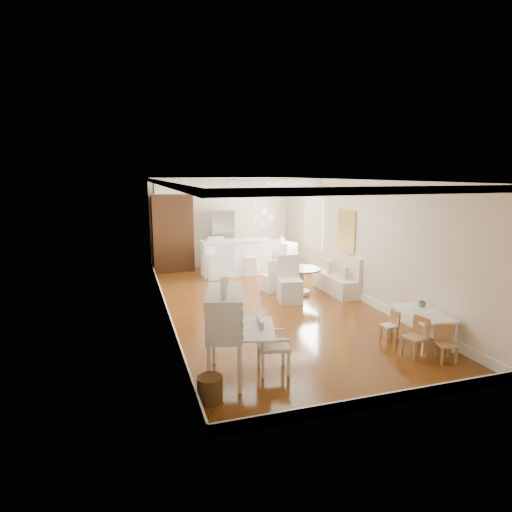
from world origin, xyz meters
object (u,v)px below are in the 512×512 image
bar_stool_right (250,260)px  dining_table (301,281)px  kids_chair_c (446,344)px  slip_chair_far (271,275)px  secretary_bureau (225,335)px  gustavian_armchair (273,345)px  sideboard (282,256)px  breakfast_counter (236,257)px  kids_table (422,327)px  kids_chair_b (390,325)px  fridge (234,239)px  pantry_cabinet (173,233)px  wicker_basket (210,389)px  slip_chair_near (290,280)px  bar_stool_left (217,258)px  kids_chair_a (415,337)px

bar_stool_right → dining_table: bearing=-64.9°
kids_chair_c → slip_chair_far: slip_chair_far is taller
secretary_bureau → gustavian_armchair: (0.73, -0.03, -0.22)m
gustavian_armchair → slip_chair_far: 4.47m
secretary_bureau → sideboard: secretary_bureau is taller
breakfast_counter → sideboard: size_ratio=2.16×
dining_table → slip_chair_far: (-0.62, 0.47, 0.09)m
kids_table → kids_chair_b: bearing=145.8°
gustavian_armchair → slip_chair_far: bearing=-10.1°
kids_chair_b → kids_chair_c: kids_chair_c is taller
dining_table → fridge: size_ratio=0.53×
slip_chair_far → pantry_cabinet: size_ratio=0.36×
dining_table → fridge: bearing=102.8°
wicker_basket → breakfast_counter: 7.13m
breakfast_counter → pantry_cabinet: (-1.70, 1.08, 0.63)m
gustavian_armchair → breakfast_counter: 6.33m
kids_chair_c → slip_chair_near: bearing=121.5°
kids_chair_c → bar_stool_right: (-1.31, 6.51, 0.15)m
gustavian_armchair → kids_chair_c: bearing=-91.2°
kids_chair_b → fridge: bearing=-171.6°
kids_chair_b → slip_chair_near: size_ratio=0.49×
bar_stool_right → gustavian_armchair: bearing=-94.3°
kids_table → sideboard: size_ratio=1.20×
wicker_basket → fridge: size_ratio=0.19×
dining_table → slip_chair_near: bearing=-133.3°
kids_chair_c → secretary_bureau: bearing=-174.7°
fridge → slip_chair_near: bearing=-86.1°
wicker_basket → pantry_cabinet: size_ratio=0.15×
breakfast_counter → kids_chair_c: bearing=-76.1°
gustavian_armchair → breakfast_counter: size_ratio=0.42×
wicker_basket → pantry_cabinet: 7.94m
dining_table → pantry_cabinet: bearing=127.3°
kids_chair_c → fridge: 7.93m
kids_table → dining_table: size_ratio=1.18×
slip_chair_near → kids_chair_b: bearing=-62.4°
breakfast_counter → bar_stool_left: size_ratio=1.75×
kids_chair_a → breakfast_counter: bearing=-178.9°
kids_chair_a → fridge: fridge is taller
kids_table → dining_table: 3.57m
gustavian_armchair → kids_chair_c: size_ratio=1.45×
slip_chair_far → fridge: size_ratio=0.47×
slip_chair_far → pantry_cabinet: bearing=-71.4°
pantry_cabinet → fridge: pantry_cabinet is taller
kids_table → bar_stool_left: (-2.46, 5.65, 0.30)m
dining_table → bar_stool_right: 2.36m
breakfast_counter → sideboard: breakfast_counter is taller
slip_chair_far → secretary_bureau: bearing=47.1°
kids_chair_a → sideboard: bearing=168.4°
kids_chair_b → bar_stool_right: (-1.00, 5.44, 0.18)m
pantry_cabinet → sideboard: size_ratio=2.43×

